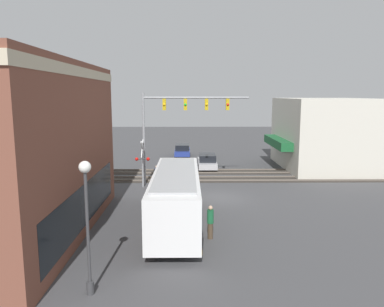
{
  "coord_description": "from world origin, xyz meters",
  "views": [
    {
      "loc": [
        -26.08,
        2.11,
        7.39
      ],
      "look_at": [
        4.2,
        1.79,
        2.59
      ],
      "focal_mm": 35.0,
      "sensor_mm": 36.0,
      "label": 1
    }
  ],
  "objects_px": {
    "crossing_signal": "(142,159)",
    "parked_car_blue": "(182,151)",
    "streetlamp": "(87,217)",
    "city_bus": "(176,196)",
    "pedestrian_near_bus": "(210,222)",
    "parked_car_silver": "(207,162)",
    "pedestrian_at_crossing": "(157,175)"
  },
  "relations": [
    {
      "from": "crossing_signal",
      "to": "streetlamp",
      "type": "height_order",
      "value": "streetlamp"
    },
    {
      "from": "city_bus",
      "to": "pedestrian_near_bus",
      "type": "xyz_separation_m",
      "value": [
        -2.11,
        -1.83,
        -0.81
      ]
    },
    {
      "from": "parked_car_silver",
      "to": "pedestrian_at_crossing",
      "type": "relative_size",
      "value": 2.69
    },
    {
      "from": "crossing_signal",
      "to": "streetlamp",
      "type": "relative_size",
      "value": 0.75
    },
    {
      "from": "parked_car_silver",
      "to": "parked_car_blue",
      "type": "xyz_separation_m",
      "value": [
        7.57,
        2.6,
        -0.01
      ]
    },
    {
      "from": "crossing_signal",
      "to": "parked_car_silver",
      "type": "height_order",
      "value": "crossing_signal"
    },
    {
      "from": "crossing_signal",
      "to": "city_bus",
      "type": "bearing_deg",
      "value": -161.48
    },
    {
      "from": "city_bus",
      "to": "streetlamp",
      "type": "bearing_deg",
      "value": 158.45
    },
    {
      "from": "pedestrian_near_bus",
      "to": "pedestrian_at_crossing",
      "type": "xyz_separation_m",
      "value": [
        11.55,
        3.72,
        -0.06
      ]
    },
    {
      "from": "parked_car_blue",
      "to": "city_bus",
      "type": "bearing_deg",
      "value": 180.0
    },
    {
      "from": "parked_car_silver",
      "to": "parked_car_blue",
      "type": "relative_size",
      "value": 1.04
    },
    {
      "from": "city_bus",
      "to": "crossing_signal",
      "type": "distance_m",
      "value": 9.3
    },
    {
      "from": "city_bus",
      "to": "pedestrian_near_bus",
      "type": "distance_m",
      "value": 2.91
    },
    {
      "from": "crossing_signal",
      "to": "parked_car_blue",
      "type": "height_order",
      "value": "crossing_signal"
    },
    {
      "from": "city_bus",
      "to": "pedestrian_near_bus",
      "type": "relative_size",
      "value": 6.08
    },
    {
      "from": "city_bus",
      "to": "pedestrian_near_bus",
      "type": "height_order",
      "value": "city_bus"
    },
    {
      "from": "city_bus",
      "to": "pedestrian_at_crossing",
      "type": "height_order",
      "value": "city_bus"
    },
    {
      "from": "parked_car_blue",
      "to": "parked_car_silver",
      "type": "bearing_deg",
      "value": -161.04
    },
    {
      "from": "pedestrian_near_bus",
      "to": "pedestrian_at_crossing",
      "type": "bearing_deg",
      "value": 17.86
    },
    {
      "from": "crossing_signal",
      "to": "pedestrian_near_bus",
      "type": "height_order",
      "value": "crossing_signal"
    },
    {
      "from": "streetlamp",
      "to": "pedestrian_at_crossing",
      "type": "relative_size",
      "value": 3.07
    },
    {
      "from": "parked_car_blue",
      "to": "crossing_signal",
      "type": "bearing_deg",
      "value": 168.95
    },
    {
      "from": "crossing_signal",
      "to": "parked_car_silver",
      "type": "xyz_separation_m",
      "value": [
        7.52,
        -5.55,
        -1.6
      ]
    },
    {
      "from": "parked_car_silver",
      "to": "parked_car_blue",
      "type": "bearing_deg",
      "value": 18.96
    },
    {
      "from": "crossing_signal",
      "to": "streetlamp",
      "type": "xyz_separation_m",
      "value": [
        -16.32,
        0.02,
        0.72
      ]
    },
    {
      "from": "streetlamp",
      "to": "pedestrian_near_bus",
      "type": "height_order",
      "value": "streetlamp"
    },
    {
      "from": "streetlamp",
      "to": "pedestrian_near_bus",
      "type": "xyz_separation_m",
      "value": [
        5.41,
        -4.8,
        -2.12
      ]
    },
    {
      "from": "parked_car_silver",
      "to": "pedestrian_at_crossing",
      "type": "xyz_separation_m",
      "value": [
        -6.89,
        4.49,
        0.14
      ]
    },
    {
      "from": "parked_car_silver",
      "to": "pedestrian_near_bus",
      "type": "distance_m",
      "value": 18.45
    },
    {
      "from": "pedestrian_near_bus",
      "to": "parked_car_blue",
      "type": "bearing_deg",
      "value": 4.03
    },
    {
      "from": "streetlamp",
      "to": "pedestrian_near_bus",
      "type": "bearing_deg",
      "value": -41.59
    },
    {
      "from": "streetlamp",
      "to": "parked_car_blue",
      "type": "xyz_separation_m",
      "value": [
        31.41,
        -2.97,
        -2.33
      ]
    }
  ]
}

